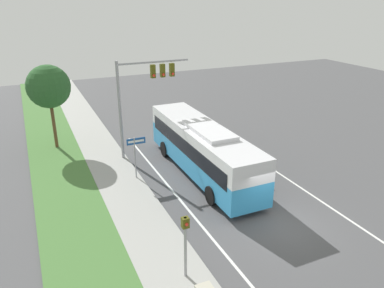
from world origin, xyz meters
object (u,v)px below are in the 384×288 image
at_px(pedestrian_signal, 185,238).
at_px(bus, 202,147).
at_px(signal_gantry, 143,87).
at_px(street_sign, 136,151).

bearing_deg(pedestrian_signal, bus, 60.22).
distance_m(bus, pedestrian_signal, 9.72).
xyz_separation_m(signal_gantry, pedestrian_signal, (-2.44, -12.87, -3.01)).
height_order(signal_gantry, street_sign, signal_gantry).
bearing_deg(street_sign, bus, -14.18).
relative_size(bus, signal_gantry, 1.72).
height_order(pedestrian_signal, street_sign, pedestrian_signal).
xyz_separation_m(pedestrian_signal, street_sign, (0.76, 9.46, -0.06)).
distance_m(bus, street_sign, 4.19).
height_order(bus, signal_gantry, signal_gantry).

